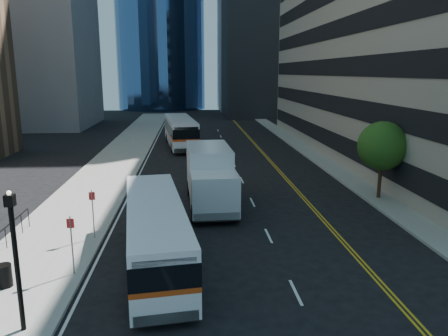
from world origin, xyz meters
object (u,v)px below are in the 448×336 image
object	(u,v)px
bus_front	(155,231)
trash_can	(4,276)
bus_rear	(180,131)
street_tree	(382,146)
box_truck	(210,176)
lamp_post	(16,256)

from	to	relation	value
bus_front	trash_can	bearing A→B (deg)	-168.65
bus_rear	street_tree	bearing A→B (deg)	-65.71
street_tree	trash_can	bearing A→B (deg)	-151.12
street_tree	bus_front	size ratio (longest dim) A/B	0.46
street_tree	bus_front	bearing A→B (deg)	-147.57
bus_front	box_truck	xyz separation A→B (m)	(2.79, 8.31, 0.42)
bus_front	bus_rear	xyz separation A→B (m)	(0.42, 31.52, 0.24)
lamp_post	box_truck	xyz separation A→B (m)	(6.71, 13.37, -0.78)
lamp_post	bus_rear	distance (m)	36.84
bus_rear	trash_can	bearing A→B (deg)	-107.29
lamp_post	bus_front	distance (m)	6.51
lamp_post	bus_front	bearing A→B (deg)	52.20
lamp_post	trash_can	world-z (taller)	lamp_post
bus_front	bus_rear	world-z (taller)	bus_rear
bus_front	box_truck	bearing A→B (deg)	63.72
bus_rear	trash_can	distance (m)	34.08
box_truck	trash_can	size ratio (longest dim) A/B	8.72
bus_rear	box_truck	distance (m)	23.33
lamp_post	bus_rear	world-z (taller)	lamp_post
bus_front	box_truck	size ratio (longest dim) A/B	1.42
box_truck	bus_rear	bearing A→B (deg)	93.35
street_tree	box_truck	size ratio (longest dim) A/B	0.65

